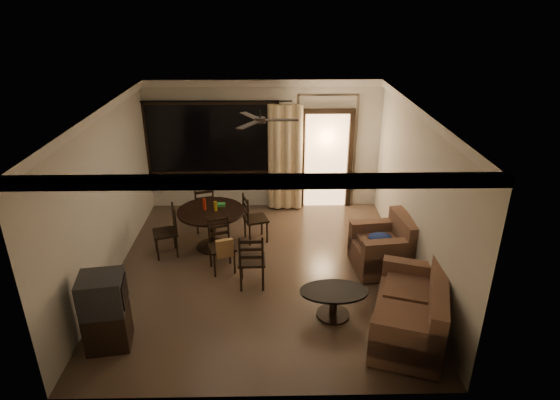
{
  "coord_description": "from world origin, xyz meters",
  "views": [
    {
      "loc": [
        0.17,
        -6.89,
        4.39
      ],
      "look_at": [
        0.3,
        0.2,
        1.25
      ],
      "focal_mm": 30.0,
      "sensor_mm": 36.0,
      "label": 1
    }
  ],
  "objects_px": {
    "dining_chair_south": "(222,255)",
    "armchair": "(385,248)",
    "side_chair": "(252,270)",
    "dining_chair_west": "(167,241)",
    "coffee_table": "(334,299)",
    "tv_cabinet": "(105,311)",
    "dining_chair_north": "(204,216)",
    "dining_chair_east": "(255,227)",
    "sofa": "(414,312)",
    "dining_table": "(211,218)"
  },
  "relations": [
    {
      "from": "dining_chair_south",
      "to": "tv_cabinet",
      "type": "height_order",
      "value": "tv_cabinet"
    },
    {
      "from": "dining_chair_south",
      "to": "side_chair",
      "type": "bearing_deg",
      "value": -59.75
    },
    {
      "from": "armchair",
      "to": "coffee_table",
      "type": "distance_m",
      "value": 1.67
    },
    {
      "from": "dining_chair_west",
      "to": "tv_cabinet",
      "type": "bearing_deg",
      "value": -25.25
    },
    {
      "from": "dining_chair_east",
      "to": "sofa",
      "type": "xyz_separation_m",
      "value": [
        2.27,
        -2.78,
        0.08
      ]
    },
    {
      "from": "side_chair",
      "to": "dining_chair_south",
      "type": "bearing_deg",
      "value": -42.71
    },
    {
      "from": "side_chair",
      "to": "dining_chair_west",
      "type": "bearing_deg",
      "value": -33.83
    },
    {
      "from": "dining_table",
      "to": "tv_cabinet",
      "type": "relative_size",
      "value": 1.14
    },
    {
      "from": "dining_chair_south",
      "to": "side_chair",
      "type": "relative_size",
      "value": 0.97
    },
    {
      "from": "dining_chair_east",
      "to": "armchair",
      "type": "bearing_deg",
      "value": -133.03
    },
    {
      "from": "dining_chair_east",
      "to": "armchair",
      "type": "height_order",
      "value": "armchair"
    },
    {
      "from": "dining_chair_east",
      "to": "coffee_table",
      "type": "xyz_separation_m",
      "value": [
        1.22,
        -2.35,
        0.01
      ]
    },
    {
      "from": "dining_chair_east",
      "to": "side_chair",
      "type": "relative_size",
      "value": 0.97
    },
    {
      "from": "dining_chair_south",
      "to": "tv_cabinet",
      "type": "relative_size",
      "value": 0.88
    },
    {
      "from": "dining_table",
      "to": "dining_chair_west",
      "type": "relative_size",
      "value": 1.29
    },
    {
      "from": "dining_chair_east",
      "to": "dining_chair_south",
      "type": "distance_m",
      "value": 1.2
    },
    {
      "from": "armchair",
      "to": "side_chair",
      "type": "height_order",
      "value": "side_chair"
    },
    {
      "from": "dining_table",
      "to": "dining_chair_east",
      "type": "relative_size",
      "value": 1.29
    },
    {
      "from": "dining_table",
      "to": "tv_cabinet",
      "type": "xyz_separation_m",
      "value": [
        -1.1,
        -2.65,
        -0.06
      ]
    },
    {
      "from": "dining_chair_north",
      "to": "dining_chair_east",
      "type": "bearing_deg",
      "value": 136.76
    },
    {
      "from": "dining_chair_south",
      "to": "armchair",
      "type": "bearing_deg",
      "value": -17.66
    },
    {
      "from": "dining_table",
      "to": "dining_chair_west",
      "type": "height_order",
      "value": "dining_table"
    },
    {
      "from": "armchair",
      "to": "tv_cabinet",
      "type": "bearing_deg",
      "value": -162.96
    },
    {
      "from": "dining_chair_south",
      "to": "tv_cabinet",
      "type": "xyz_separation_m",
      "value": [
        -1.36,
        -1.84,
        0.24
      ]
    },
    {
      "from": "dining_table",
      "to": "dining_chair_south",
      "type": "bearing_deg",
      "value": -72.0
    },
    {
      "from": "dining_chair_north",
      "to": "tv_cabinet",
      "type": "xyz_separation_m",
      "value": [
        -0.85,
        -3.4,
        0.26
      ]
    },
    {
      "from": "dining_chair_west",
      "to": "armchair",
      "type": "xyz_separation_m",
      "value": [
        3.86,
        -0.53,
        0.11
      ]
    },
    {
      "from": "armchair",
      "to": "dining_chair_south",
      "type": "bearing_deg",
      "value": 173.4
    },
    {
      "from": "armchair",
      "to": "coffee_table",
      "type": "bearing_deg",
      "value": -135.95
    },
    {
      "from": "side_chair",
      "to": "coffee_table",
      "type": "bearing_deg",
      "value": 145.39
    },
    {
      "from": "coffee_table",
      "to": "side_chair",
      "type": "distance_m",
      "value": 1.47
    },
    {
      "from": "dining_chair_east",
      "to": "dining_chair_south",
      "type": "height_order",
      "value": "same"
    },
    {
      "from": "dining_chair_east",
      "to": "coffee_table",
      "type": "height_order",
      "value": "dining_chair_east"
    },
    {
      "from": "dining_chair_east",
      "to": "dining_chair_south",
      "type": "relative_size",
      "value": 1.0
    },
    {
      "from": "dining_chair_east",
      "to": "sofa",
      "type": "bearing_deg",
      "value": -158.9
    },
    {
      "from": "dining_table",
      "to": "dining_chair_west",
      "type": "xyz_separation_m",
      "value": [
        -0.8,
        -0.26,
        -0.32
      ]
    },
    {
      "from": "dining_chair_west",
      "to": "tv_cabinet",
      "type": "height_order",
      "value": "tv_cabinet"
    },
    {
      "from": "sofa",
      "to": "side_chair",
      "type": "distance_m",
      "value": 2.59
    },
    {
      "from": "dining_chair_west",
      "to": "sofa",
      "type": "relative_size",
      "value": 0.5
    },
    {
      "from": "dining_chair_south",
      "to": "armchair",
      "type": "distance_m",
      "value": 2.8
    },
    {
      "from": "dining_chair_west",
      "to": "dining_chair_east",
      "type": "relative_size",
      "value": 1.0
    },
    {
      "from": "dining_chair_east",
      "to": "dining_chair_west",
      "type": "bearing_deg",
      "value": 90.0
    },
    {
      "from": "dining_chair_south",
      "to": "armchair",
      "type": "height_order",
      "value": "armchair"
    },
    {
      "from": "dining_chair_north",
      "to": "coffee_table",
      "type": "relative_size",
      "value": 0.95
    },
    {
      "from": "dining_chair_west",
      "to": "dining_chair_south",
      "type": "height_order",
      "value": "same"
    },
    {
      "from": "dining_chair_south",
      "to": "coffee_table",
      "type": "distance_m",
      "value": 2.16
    },
    {
      "from": "dining_chair_south",
      "to": "armchair",
      "type": "xyz_separation_m",
      "value": [
        2.8,
        0.02,
        0.08
      ]
    },
    {
      "from": "dining_chair_south",
      "to": "dining_chair_north",
      "type": "bearing_deg",
      "value": 90.0
    },
    {
      "from": "coffee_table",
      "to": "dining_chair_south",
      "type": "bearing_deg",
      "value": 143.85
    },
    {
      "from": "tv_cabinet",
      "to": "side_chair",
      "type": "distance_m",
      "value": 2.34
    }
  ]
}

